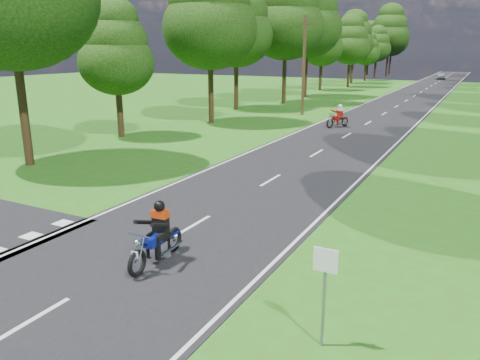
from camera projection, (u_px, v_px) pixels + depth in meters
The scene contains 9 objects.
ground at pixel (153, 250), 12.92m from camera, with size 160.00×160.00×0.00m, color #315D15.
main_road at pixel (414, 96), 55.57m from camera, with size 7.00×140.00×0.02m, color black.
road_markings at pixel (411, 97), 54.03m from camera, with size 7.40×140.00×0.01m.
treeline at pixel (443, 26), 61.30m from camera, with size 40.00×115.35×14.78m.
telegraph_pole at pixel (304, 65), 38.39m from camera, with size 1.20×0.26×8.00m.
road_sign at pixel (325, 281), 8.38m from camera, with size 0.45×0.07×2.00m.
rider_near_blue at pixel (156, 233), 11.88m from camera, with size 0.65×1.96×1.63m, color navy, non-canonical shape.
rider_far_red at pixel (338, 116), 33.02m from camera, with size 0.64×1.93×1.61m, color #980B0E, non-canonical shape.
distant_car at pixel (441, 76), 86.55m from camera, with size 1.46×3.62×1.23m, color #B8BAC0.
Camera 1 is at (7.67, -9.44, 5.34)m, focal length 35.00 mm.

